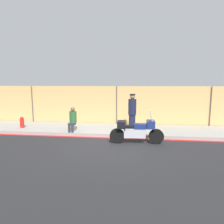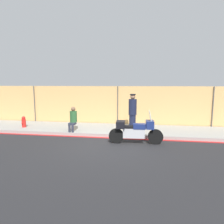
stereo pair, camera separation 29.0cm
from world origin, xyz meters
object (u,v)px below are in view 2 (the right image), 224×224
officer_standing (133,112)px  fire_hydrant (24,122)px  person_seated_on_curb (73,118)px  motorcycle (135,131)px

officer_standing → fire_hydrant: officer_standing is taller
officer_standing → fire_hydrant: (-5.97, -0.22, -0.66)m
officer_standing → person_seated_on_curb: bearing=-168.5°
person_seated_on_curb → fire_hydrant: 3.04m
person_seated_on_curb → fire_hydrant: bearing=172.6°
motorcycle → officer_standing: bearing=93.5°
person_seated_on_curb → officer_standing: bearing=11.5°
person_seated_on_curb → fire_hydrant: person_seated_on_curb is taller
person_seated_on_curb → fire_hydrant: size_ratio=2.01×
person_seated_on_curb → fire_hydrant: (-2.99, 0.39, -0.38)m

